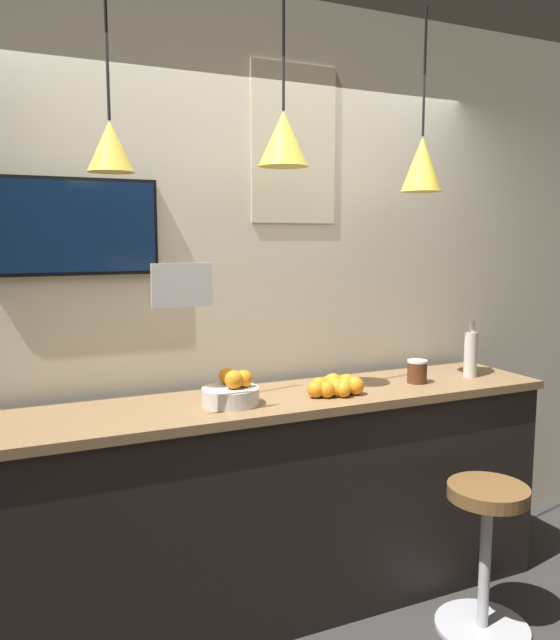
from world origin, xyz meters
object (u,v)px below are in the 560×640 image
object	(u,v)px
spread_jar	(417,371)
mounted_tv	(73,227)
fruit_bowl	(232,392)
bar_stool	(486,537)
juice_bottle	(471,353)

from	to	relation	value
spread_jar	mounted_tv	bearing A→B (deg)	166.73
fruit_bowl	mounted_tv	size ratio (longest dim) A/B	0.34
bar_stool	spread_jar	bearing A→B (deg)	93.26
bar_stool	juice_bottle	size ratio (longest dim) A/B	2.28
bar_stool	mounted_tv	size ratio (longest dim) A/B	0.93
juice_bottle	mounted_tv	bearing A→B (deg)	169.01
mounted_tv	spread_jar	bearing A→B (deg)	-13.27
mounted_tv	juice_bottle	bearing A→B (deg)	-10.99
spread_jar	juice_bottle	bearing A→B (deg)	-0.00
fruit_bowl	spread_jar	world-z (taller)	fruit_bowl
fruit_bowl	mounted_tv	world-z (taller)	mounted_tv
fruit_bowl	juice_bottle	distance (m)	1.31
juice_bottle	spread_jar	bearing A→B (deg)	180.00
juice_bottle	spread_jar	world-z (taller)	juice_bottle
bar_stool	fruit_bowl	xyz separation A→B (m)	(-1.00, 0.49, 0.65)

